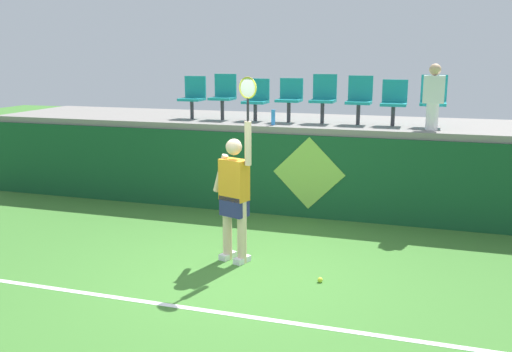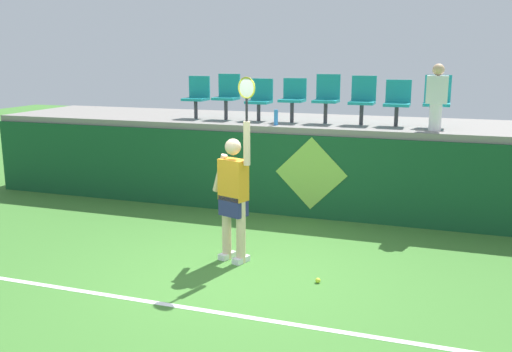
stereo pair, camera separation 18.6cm
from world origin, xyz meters
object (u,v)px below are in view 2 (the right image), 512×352
object	(u,v)px
stadium_chair_0	(197,95)
stadium_chair_3	(293,97)
stadium_chair_4	(327,96)
water_bottle	(276,117)
stadium_chair_1	(227,94)
stadium_chair_7	(437,99)
tennis_ball	(318,280)
stadium_chair_5	(363,98)
spectator_0	(437,96)
stadium_chair_2	(260,98)
stadium_chair_6	(397,100)
tennis_player	(234,193)

from	to	relation	value
stadium_chair_0	stadium_chair_3	xyz separation A→B (m)	(1.96, -0.01, 0.01)
stadium_chair_3	stadium_chair_4	bearing A→B (deg)	0.75
water_bottle	stadium_chair_1	world-z (taller)	stadium_chair_1
stadium_chair_0	stadium_chair_4	bearing A→B (deg)	0.06
stadium_chair_0	stadium_chair_7	size ratio (longest dim) A/B	0.92
tennis_ball	stadium_chair_3	world-z (taller)	stadium_chair_3
stadium_chair_5	tennis_ball	bearing A→B (deg)	-89.18
water_bottle	spectator_0	bearing A→B (deg)	3.23
stadium_chair_4	spectator_0	distance (m)	1.97
stadium_chair_1	stadium_chair_2	world-z (taller)	stadium_chair_1
stadium_chair_1	stadium_chair_0	bearing A→B (deg)	-179.89
stadium_chair_2	stadium_chair_7	distance (m)	3.20
tennis_ball	stadium_chair_6	size ratio (longest dim) A/B	0.08
stadium_chair_0	stadium_chair_4	size ratio (longest dim) A/B	0.93
stadium_chair_4	stadium_chair_6	distance (m)	1.26
stadium_chair_1	stadium_chair_5	xyz separation A→B (m)	(2.60, 0.00, -0.01)
tennis_ball	stadium_chair_2	xyz separation A→B (m)	(-1.99, 3.64, 1.97)
water_bottle	stadium_chair_1	size ratio (longest dim) A/B	0.32
stadium_chair_2	stadium_chair_4	world-z (taller)	stadium_chair_4
water_bottle	stadium_chair_2	world-z (taller)	stadium_chair_2
tennis_player	stadium_chair_2	world-z (taller)	tennis_player
stadium_chair_2	stadium_chair_5	bearing A→B (deg)	0.09
stadium_chair_7	spectator_0	xyz separation A→B (m)	(0.00, -0.45, 0.08)
stadium_chair_4	stadium_chair_7	xyz separation A→B (m)	(1.92, 0.00, 0.00)
stadium_chair_1	spectator_0	distance (m)	3.90
tennis_ball	stadium_chair_0	size ratio (longest dim) A/B	0.08
stadium_chair_0	stadium_chair_5	distance (m)	3.24
stadium_chair_1	stadium_chair_4	size ratio (longest dim) A/B	0.98
stadium_chair_1	stadium_chair_6	xyz separation A→B (m)	(3.21, -0.00, -0.04)
stadium_chair_3	spectator_0	bearing A→B (deg)	-9.73
stadium_chair_2	stadium_chair_6	size ratio (longest dim) A/B	0.98
stadium_chair_0	stadium_chair_3	bearing A→B (deg)	-0.16
tennis_ball	water_bottle	bearing A→B (deg)	116.01
water_bottle	stadium_chair_1	distance (m)	1.36
stadium_chair_0	stadium_chair_2	xyz separation A→B (m)	(1.31, -0.00, -0.02)
stadium_chair_5	stadium_chair_6	distance (m)	0.61
water_bottle	stadium_chair_5	world-z (taller)	stadium_chair_5
stadium_chair_2	stadium_chair_4	bearing A→B (deg)	0.16
tennis_player	stadium_chair_6	distance (m)	3.88
stadium_chair_2	spectator_0	size ratio (longest dim) A/B	0.72
water_bottle	stadium_chair_0	world-z (taller)	stadium_chair_0
spectator_0	tennis_ball	bearing A→B (deg)	-110.77
tennis_ball	stadium_chair_1	bearing A→B (deg)	126.07
tennis_ball	water_bottle	world-z (taller)	water_bottle
tennis_ball	stadium_chair_5	bearing A→B (deg)	90.82
water_bottle	stadium_chair_4	xyz separation A→B (m)	(0.79, 0.60, 0.35)
water_bottle	stadium_chair_1	xyz separation A→B (m)	(-1.17, 0.60, 0.35)
tennis_player	tennis_ball	size ratio (longest dim) A/B	38.41
stadium_chair_0	stadium_chair_6	distance (m)	3.85
spectator_0	water_bottle	bearing A→B (deg)	-176.77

